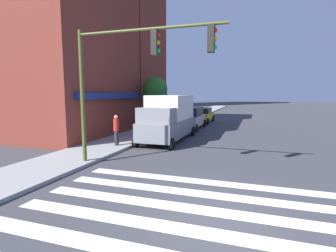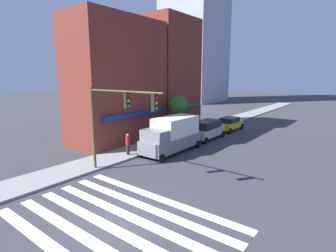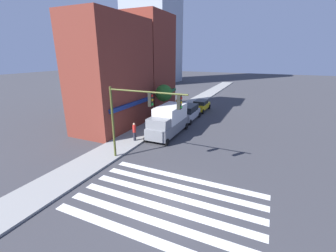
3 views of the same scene
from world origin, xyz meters
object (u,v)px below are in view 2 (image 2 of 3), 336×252
suv_silver (207,129)px  street_tree (178,105)px  traffic_signal (116,112)px  pedestrian_blue_shirt (164,129)px  box_truck_grey (172,134)px  pedestrian_orange_vest (199,122)px  sedan_yellow (229,124)px  pedestrian_red_jacket (128,144)px

suv_silver → street_tree: bearing=115.5°
traffic_signal → pedestrian_blue_shirt: bearing=22.8°
box_truck_grey → pedestrian_orange_vest: bearing=16.9°
pedestrian_blue_shirt → box_truck_grey: bearing=-91.9°
sedan_yellow → pedestrian_orange_vest: pedestrian_orange_vest is taller
box_truck_grey → sedan_yellow: size_ratio=1.41×
traffic_signal → street_tree: traffic_signal is taller
traffic_signal → sedan_yellow: traffic_signal is taller
suv_silver → pedestrian_blue_shirt: (-2.70, 3.64, 0.04)m
pedestrian_red_jacket → suv_silver: bearing=-60.5°
traffic_signal → pedestrian_blue_shirt: traffic_signal is taller
suv_silver → pedestrian_blue_shirt: 4.53m
sedan_yellow → pedestrian_red_jacket: pedestrian_red_jacket is taller
pedestrian_blue_shirt → street_tree: size_ratio=0.40×
suv_silver → pedestrian_red_jacket: bearing=166.1°
pedestrian_blue_shirt → suv_silver: bearing=-11.5°
suv_silver → pedestrian_blue_shirt: bearing=125.3°
box_truck_grey → pedestrian_orange_vest: 10.09m
sedan_yellow → pedestrian_red_jacket: size_ratio=2.49×
pedestrian_blue_shirt → street_tree: bearing=8.9°
box_truck_grey → pedestrian_red_jacket: bearing=145.9°
suv_silver → street_tree: size_ratio=1.06×
sedan_yellow → pedestrian_blue_shirt: 9.04m
pedestrian_red_jacket → pedestrian_blue_shirt: same height
pedestrian_orange_vest → pedestrian_red_jacket: same height
sedan_yellow → pedestrian_blue_shirt: (-8.27, 3.64, 0.23)m
traffic_signal → pedestrian_orange_vest: size_ratio=3.57×
traffic_signal → box_truck_grey: 7.38m
sedan_yellow → pedestrian_blue_shirt: pedestrian_blue_shirt is taller
box_truck_grey → pedestrian_blue_shirt: 5.07m
traffic_signal → street_tree: size_ratio=1.42×
sedan_yellow → street_tree: street_tree is taller
box_truck_grey → sedan_yellow: (11.76, 0.00, -0.75)m
pedestrian_orange_vest → traffic_signal: bearing=-172.6°
pedestrian_orange_vest → street_tree: 5.41m
traffic_signal → suv_silver: size_ratio=1.33×
box_truck_grey → suv_silver: bearing=-0.7°
pedestrian_red_jacket → box_truck_grey: bearing=-81.2°
pedestrian_orange_vest → pedestrian_blue_shirt: 6.14m
box_truck_grey → pedestrian_blue_shirt: bearing=45.5°
sedan_yellow → street_tree: (-6.97, 2.80, 2.67)m
suv_silver → pedestrian_red_jacket: (-9.41, 2.13, 0.04)m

